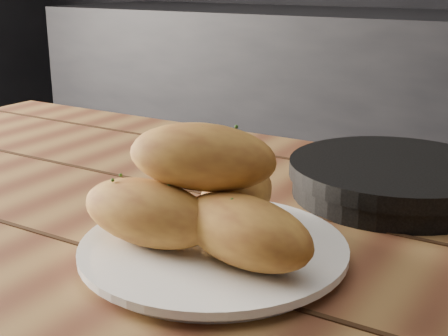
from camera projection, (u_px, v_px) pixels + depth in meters
counter at (425, 154)px, 2.06m from camera, size 2.80×0.60×0.90m
table at (250, 324)px, 0.69m from camera, size 1.59×0.83×0.75m
plate at (213, 251)px, 0.62m from camera, size 0.26×0.26×0.02m
bread_rolls at (207, 199)px, 0.60m from camera, size 0.26×0.20×0.12m
skillet at (396, 179)px, 0.79m from camera, size 0.40×0.26×0.05m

